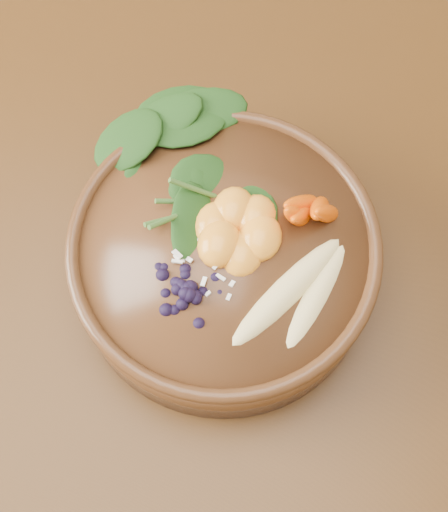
{
  "coord_description": "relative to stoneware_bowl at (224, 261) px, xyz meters",
  "views": [
    {
      "loc": [
        0.32,
        -0.17,
        1.34
      ],
      "look_at": [
        0.26,
        0.05,
        0.79
      ],
      "focal_mm": 50.0,
      "sensor_mm": 36.0,
      "label": 1
    }
  ],
  "objects": [
    {
      "name": "blueberry_pile",
      "position": [
        -0.02,
        -0.05,
        0.05
      ],
      "size": [
        0.14,
        0.12,
        0.03
      ],
      "primitive_type": null,
      "rotation": [
        0.0,
        0.0,
        -0.38
      ],
      "color": "black",
      "rests_on": "stoneware_bowl"
    },
    {
      "name": "stoneware_bowl",
      "position": [
        0.0,
        0.0,
        0.0
      ],
      "size": [
        0.33,
        0.33,
        0.07
      ],
      "primitive_type": "cylinder",
      "rotation": [
        0.0,
        0.0,
        -0.38
      ],
      "color": "#502C14",
      "rests_on": "dining_table"
    },
    {
      "name": "kale_heap",
      "position": [
        -0.02,
        0.06,
        0.05
      ],
      "size": [
        0.21,
        0.2,
        0.04
      ],
      "primitive_type": null,
      "rotation": [
        0.0,
        0.0,
        -0.38
      ],
      "color": "#1D4214",
      "rests_on": "stoneware_bowl"
    },
    {
      "name": "carrot_cluster",
      "position": [
        0.07,
        0.05,
        0.07
      ],
      "size": [
        0.07,
        0.07,
        0.07
      ],
      "primitive_type": null,
      "rotation": [
        0.0,
        0.0,
        -0.38
      ],
      "color": "#ED5300",
      "rests_on": "stoneware_bowl"
    },
    {
      "name": "banana_halves",
      "position": [
        0.07,
        -0.02,
        0.05
      ],
      "size": [
        0.09,
        0.13,
        0.02
      ],
      "rotation": [
        0.0,
        0.0,
        -0.38
      ],
      "color": "#E0CC84",
      "rests_on": "stoneware_bowl"
    },
    {
      "name": "coconut_flakes",
      "position": [
        -0.0,
        -0.02,
        0.04
      ],
      "size": [
        0.1,
        0.09,
        0.01
      ],
      "primitive_type": null,
      "rotation": [
        0.0,
        0.0,
        -0.38
      ],
      "color": "white",
      "rests_on": "stoneware_bowl"
    },
    {
      "name": "ground",
      "position": [
        -0.26,
        -0.05,
        -0.78
      ],
      "size": [
        4.0,
        4.0,
        0.0
      ],
      "primitive_type": "plane",
      "color": "#381E0F",
      "rests_on": "ground"
    },
    {
      "name": "mandarin_cluster",
      "position": [
        0.01,
        0.01,
        0.05
      ],
      "size": [
        0.1,
        0.1,
        0.03
      ],
      "primitive_type": null,
      "rotation": [
        0.0,
        0.0,
        -0.38
      ],
      "color": "orange",
      "rests_on": "stoneware_bowl"
    }
  ]
}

